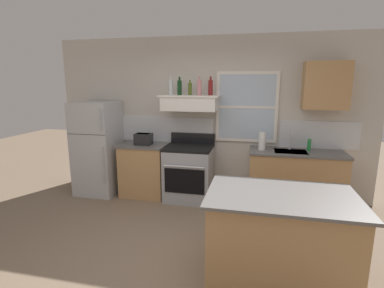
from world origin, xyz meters
TOP-DOWN VIEW (x-y plane):
  - ground_plane at (0.00, 0.00)m, footprint 16.00×16.00m
  - back_wall at (0.03, 2.23)m, footprint 5.40×0.11m
  - refrigerator at (-1.90, 1.84)m, footprint 0.70×0.72m
  - counter_left_of_stove at (-1.05, 1.90)m, footprint 0.79×0.63m
  - toaster at (-1.04, 1.86)m, footprint 0.30×0.20m
  - stove_range at (-0.25, 1.86)m, footprint 0.76×0.69m
  - range_hood_shelf at (-0.25, 1.96)m, footprint 0.96×0.52m
  - bottle_clear_tall at (-0.58, 1.98)m, footprint 0.06×0.06m
  - bottle_dark_green_wine at (-0.42, 1.93)m, footprint 0.07×0.07m
  - bottle_olive_oil_square at (-0.26, 1.97)m, footprint 0.06×0.06m
  - bottle_rose_pink at (-0.09, 1.90)m, footprint 0.07×0.07m
  - bottle_red_label_wine at (0.08, 1.98)m, footprint 0.07×0.07m
  - counter_right_with_sink at (1.45, 1.90)m, footprint 1.43×0.63m
  - sink_faucet at (1.35, 2.00)m, footprint 0.03×0.17m
  - paper_towel_roll at (0.92, 1.90)m, footprint 0.11×0.11m
  - dish_soap_bottle at (1.63, 2.00)m, footprint 0.06×0.06m
  - kitchen_island at (1.08, 0.02)m, footprint 1.40×0.90m
  - upper_cabinet_right at (1.80, 2.04)m, footprint 0.64×0.32m

SIDE VIEW (x-z plane):
  - ground_plane at x=0.00m, z-range 0.00..0.00m
  - counter_left_of_stove at x=-1.05m, z-range 0.00..0.91m
  - counter_right_with_sink at x=1.45m, z-range 0.00..0.91m
  - kitchen_island at x=1.08m, z-range 0.00..0.91m
  - stove_range at x=-0.25m, z-range -0.08..1.01m
  - refrigerator at x=-1.90m, z-range 0.00..1.62m
  - dish_soap_bottle at x=1.63m, z-range 0.91..1.09m
  - toaster at x=-1.04m, z-range 0.91..1.10m
  - paper_towel_roll at x=0.92m, z-range 0.91..1.18m
  - sink_faucet at x=1.35m, z-range 0.94..1.22m
  - back_wall at x=0.03m, z-range 0.00..2.70m
  - range_hood_shelf at x=-0.25m, z-range 1.50..1.75m
  - bottle_olive_oil_square at x=-0.26m, z-range 1.73..1.97m
  - bottle_dark_green_wine at x=-0.42m, z-range 1.72..2.01m
  - bottle_red_label_wine at x=0.08m, z-range 1.72..2.02m
  - bottle_rose_pink at x=-0.09m, z-range 1.72..2.02m
  - bottle_clear_tall at x=-0.58m, z-range 1.72..2.02m
  - upper_cabinet_right at x=1.80m, z-range 1.55..2.25m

